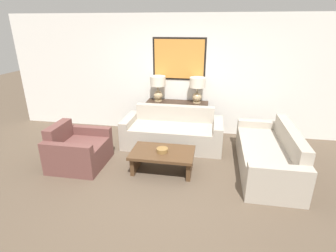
# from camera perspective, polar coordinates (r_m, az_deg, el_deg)

# --- Properties ---
(ground_plane) EXTENTS (20.00, 20.00, 0.00)m
(ground_plane) POSITION_cam_1_polar(r_m,az_deg,el_deg) (4.36, -2.16, -12.46)
(ground_plane) COLOR brown
(back_wall) EXTENTS (8.07, 0.12, 2.65)m
(back_wall) POSITION_cam_1_polar(r_m,az_deg,el_deg) (6.08, 2.45, 10.96)
(back_wall) COLOR silver
(back_wall) RESTS_ON ground_plane
(console_table) EXTENTS (1.38, 0.38, 0.78)m
(console_table) POSITION_cam_1_polar(r_m,az_deg,el_deg) (6.07, 1.97, 1.74)
(console_table) COLOR #332319
(console_table) RESTS_ON ground_plane
(table_lamp_left) EXTENTS (0.34, 0.34, 0.57)m
(table_lamp_left) POSITION_cam_1_polar(r_m,az_deg,el_deg) (5.93, -2.21, 8.89)
(table_lamp_left) COLOR tan
(table_lamp_left) RESTS_ON console_table
(table_lamp_right) EXTENTS (0.34, 0.34, 0.57)m
(table_lamp_right) POSITION_cam_1_polar(r_m,az_deg,el_deg) (5.81, 6.41, 8.52)
(table_lamp_right) COLOR tan
(table_lamp_right) RESTS_ON console_table
(couch_by_back_wall) EXTENTS (2.04, 0.88, 0.79)m
(couch_by_back_wall) POSITION_cam_1_polar(r_m,az_deg,el_deg) (5.52, 1.02, -1.49)
(couch_by_back_wall) COLOR #ADA393
(couch_by_back_wall) RESTS_ON ground_plane
(couch_by_side) EXTENTS (0.88, 2.04, 0.79)m
(couch_by_side) POSITION_cam_1_polar(r_m,az_deg,el_deg) (4.91, 21.05, -6.05)
(couch_by_side) COLOR #ADA393
(couch_by_side) RESTS_ON ground_plane
(coffee_table) EXTENTS (1.08, 0.68, 0.38)m
(coffee_table) POSITION_cam_1_polar(r_m,az_deg,el_deg) (4.56, -1.19, -6.69)
(coffee_table) COLOR #4C331E
(coffee_table) RESTS_ON ground_plane
(decorative_bowl) EXTENTS (0.20, 0.20, 0.07)m
(decorative_bowl) POSITION_cam_1_polar(r_m,az_deg,el_deg) (4.48, -1.26, -5.28)
(decorative_bowl) COLOR olive
(decorative_bowl) RESTS_ON coffee_table
(armchair_near_back_wall) EXTENTS (0.90, 0.95, 0.77)m
(armchair_near_back_wall) POSITION_cam_1_polar(r_m,az_deg,el_deg) (5.04, -19.02, -5.09)
(armchair_near_back_wall) COLOR brown
(armchair_near_back_wall) RESTS_ON ground_plane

